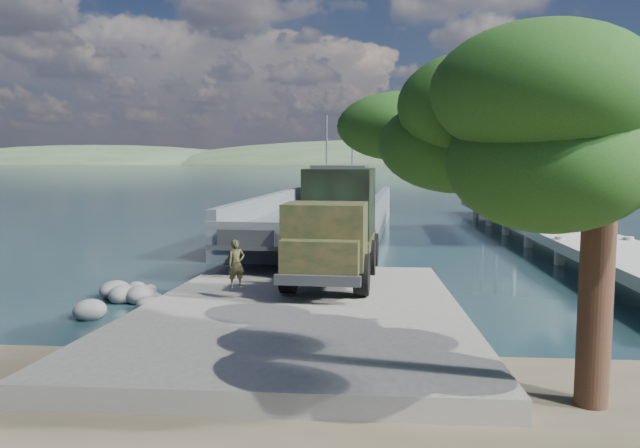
{
  "coord_description": "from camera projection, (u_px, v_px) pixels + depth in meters",
  "views": [
    {
      "loc": [
        2.08,
        -20.87,
        5.15
      ],
      "look_at": [
        -0.02,
        6.0,
        2.32
      ],
      "focal_mm": 35.0,
      "sensor_mm": 36.0,
      "label": 1
    }
  ],
  "objects": [
    {
      "name": "ground",
      "position": [
        307.0,
        309.0,
        21.4
      ],
      "size": [
        1400.0,
        1400.0,
        0.0
      ],
      "primitive_type": "plane",
      "color": "#1A393E",
      "rests_on": "ground"
    },
    {
      "name": "boat_ramp",
      "position": [
        304.0,
        309.0,
        20.38
      ],
      "size": [
        10.0,
        18.0,
        0.5
      ],
      "primitive_type": "cube",
      "color": "slate",
      "rests_on": "ground"
    },
    {
      "name": "shoreline_rocks",
      "position": [
        137.0,
        303.0,
        22.37
      ],
      "size": [
        3.2,
        5.6,
        0.9
      ],
      "primitive_type": null,
      "color": "#62625F",
      "rests_on": "ground"
    },
    {
      "name": "distant_headlands",
      "position": [
        421.0,
        164.0,
        572.76
      ],
      "size": [
        1000.0,
        240.0,
        48.0
      ],
      "primitive_type": null,
      "color": "#384E31",
      "rests_on": "ground"
    },
    {
      "name": "pier",
      "position": [
        544.0,
        216.0,
        38.83
      ],
      "size": [
        6.4,
        44.0,
        6.1
      ],
      "color": "#ACACA2",
      "rests_on": "ground"
    },
    {
      "name": "landing_craft",
      "position": [
        324.0,
        222.0,
        43.37
      ],
      "size": [
        9.89,
        32.26,
        9.46
      ],
      "rotation": [
        0.0,
        0.0,
        -0.07
      ],
      "color": "#475054",
      "rests_on": "ground"
    },
    {
      "name": "military_truck",
      "position": [
        336.0,
        224.0,
        24.44
      ],
      "size": [
        3.51,
        9.33,
        4.24
      ],
      "rotation": [
        0.0,
        0.0,
        -0.06
      ],
      "color": "black",
      "rests_on": "boat_ramp"
    },
    {
      "name": "soldier",
      "position": [
        236.0,
        275.0,
        20.66
      ],
      "size": [
        0.7,
        0.62,
        1.59
      ],
      "primitive_type": "imported",
      "rotation": [
        0.0,
        0.0,
        0.52
      ],
      "color": "black",
      "rests_on": "boat_ramp"
    },
    {
      "name": "sailboat_near",
      "position": [
        561.0,
        218.0,
        50.13
      ],
      "size": [
        2.88,
        5.99,
        7.02
      ],
      "rotation": [
        0.0,
        0.0,
        -0.22
      ],
      "color": "white",
      "rests_on": "ground"
    },
    {
      "name": "sailboat_far",
      "position": [
        523.0,
        211.0,
        58.33
      ],
      "size": [
        2.44,
        5.01,
        5.87
      ],
      "rotation": [
        0.0,
        0.0,
        -0.23
      ],
      "color": "white",
      "rests_on": "ground"
    },
    {
      "name": "overhang_tree",
      "position": [
        566.0,
        122.0,
        12.03
      ],
      "size": [
        8.04,
        7.41,
        7.3
      ],
      "color": "#392016",
      "rests_on": "ground"
    }
  ]
}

